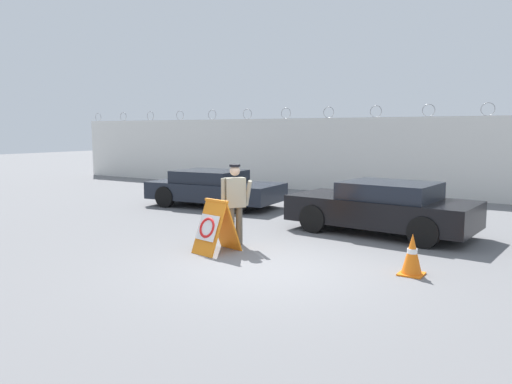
{
  "coord_description": "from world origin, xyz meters",
  "views": [
    {
      "loc": [
        4.45,
        -7.55,
        2.49
      ],
      "look_at": [
        -1.78,
        2.31,
        1.03
      ],
      "focal_mm": 35.0,
      "sensor_mm": 36.0,
      "label": 1
    }
  ],
  "objects": [
    {
      "name": "ground_plane",
      "position": [
        0.0,
        0.0,
        0.0
      ],
      "size": [
        90.0,
        90.0,
        0.0
      ],
      "primitive_type": "plane",
      "color": "slate"
    },
    {
      "name": "perimeter_wall",
      "position": [
        0.0,
        11.15,
        1.49
      ],
      "size": [
        36.0,
        0.3,
        3.42
      ],
      "color": "silver",
      "rests_on": "ground_plane"
    },
    {
      "name": "barricade_sign",
      "position": [
        -1.58,
        0.42,
        0.54
      ],
      "size": [
        0.78,
        0.96,
        1.09
      ],
      "rotation": [
        0.0,
        0.0,
        -0.21
      ],
      "color": "orange",
      "rests_on": "ground_plane"
    },
    {
      "name": "security_guard",
      "position": [
        -1.62,
        1.22,
        0.98
      ],
      "size": [
        0.62,
        0.54,
        1.76
      ],
      "rotation": [
        0.0,
        0.0,
        0.92
      ],
      "color": "#514C42",
      "rests_on": "ground_plane"
    },
    {
      "name": "traffic_cone_near",
      "position": [
        2.25,
        0.97,
        0.36
      ],
      "size": [
        0.41,
        0.41,
        0.73
      ],
      "color": "orange",
      "rests_on": "ground_plane"
    },
    {
      "name": "parked_car_front_coupe",
      "position": [
        -5.35,
        5.39,
        0.61
      ],
      "size": [
        4.47,
        2.3,
        1.18
      ],
      "rotation": [
        0.0,
        0.0,
        0.08
      ],
      "color": "black",
      "rests_on": "ground_plane"
    },
    {
      "name": "parked_car_rear_sedan",
      "position": [
        0.7,
        4.1,
        0.64
      ],
      "size": [
        4.48,
        2.26,
        1.26
      ],
      "rotation": [
        0.0,
        0.0,
        3.06
      ],
      "color": "black",
      "rests_on": "ground_plane"
    }
  ]
}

